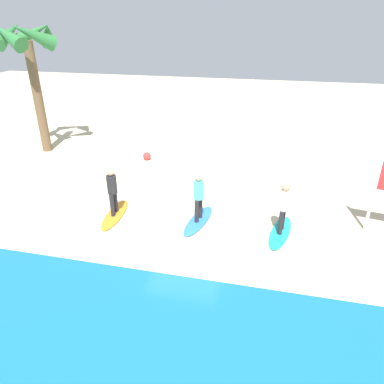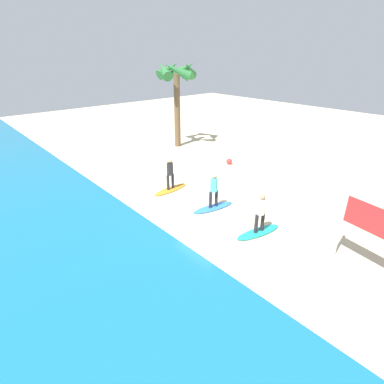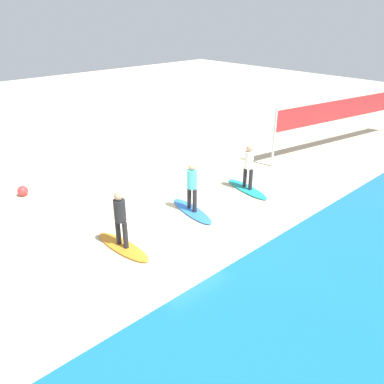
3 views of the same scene
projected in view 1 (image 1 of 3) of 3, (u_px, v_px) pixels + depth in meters
The scene contains 9 objects.
ground_plane at pixel (187, 218), 12.05m from camera, with size 60.00×60.00×0.00m, color beige.
surfboard_teal at pixel (280, 232), 11.19m from camera, with size 2.10×0.56×0.09m, color teal.
surfer_teal at pixel (284, 204), 10.75m from camera, with size 0.32×0.45×1.64m.
surfboard_blue at pixel (198, 220), 11.83m from camera, with size 2.10×0.56×0.09m, color blue.
surfer_blue at pixel (199, 194), 11.39m from camera, with size 0.32×0.46×1.64m.
surfboard_orange at pixel (115, 214), 12.19m from camera, with size 2.10×0.56×0.09m, color orange.
surfer_orange at pixel (112, 188), 11.75m from camera, with size 0.32×0.46×1.64m.
palm_tree at pixel (28, 47), 15.96m from camera, with size 2.88×3.03×6.10m.
beach_ball at pixel (147, 156), 16.85m from camera, with size 0.37×0.37×0.37m, color #E53838.
Camera 1 is at (-2.52, 10.10, 6.14)m, focal length 33.41 mm.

